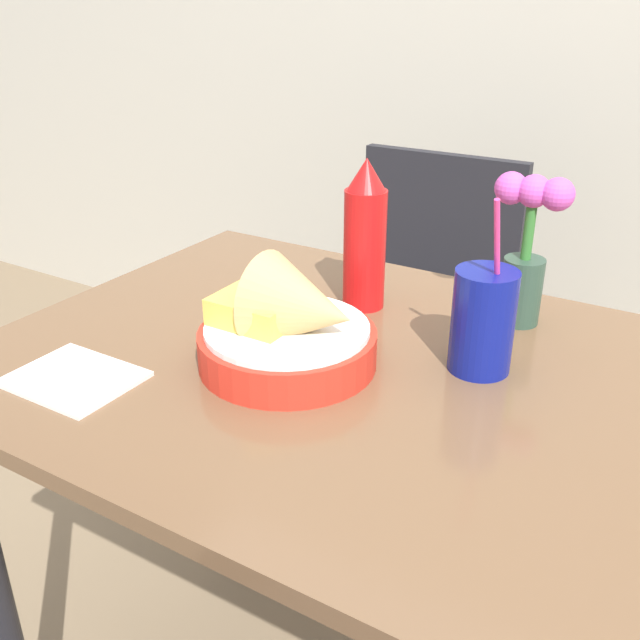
{
  "coord_description": "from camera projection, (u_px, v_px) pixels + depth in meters",
  "views": [
    {
      "loc": [
        0.41,
        -0.74,
        1.23
      ],
      "look_at": [
        -0.03,
        -0.01,
        0.83
      ],
      "focal_mm": 40.0,
      "sensor_mm": 36.0,
      "label": 1
    }
  ],
  "objects": [
    {
      "name": "food_basket",
      "position": [
        292.0,
        329.0,
        0.93
      ],
      "size": [
        0.24,
        0.24,
        0.15
      ],
      "color": "red",
      "rests_on": "dining_table"
    },
    {
      "name": "drink_cup",
      "position": [
        483.0,
        324.0,
        0.92
      ],
      "size": [
        0.08,
        0.08,
        0.24
      ],
      "color": "navy",
      "rests_on": "dining_table"
    },
    {
      "name": "dining_table",
      "position": [
        344.0,
        440.0,
        1.01
      ],
      "size": [
        0.98,
        0.74,
        0.77
      ],
      "color": "brown",
      "rests_on": "ground_plane"
    },
    {
      "name": "ketchup_bottle",
      "position": [
        365.0,
        237.0,
        1.08
      ],
      "size": [
        0.07,
        0.07,
        0.23
      ],
      "color": "red",
      "rests_on": "dining_table"
    },
    {
      "name": "flower_vase",
      "position": [
        527.0,
        246.0,
        1.02
      ],
      "size": [
        0.11,
        0.06,
        0.22
      ],
      "color": "#2D4738",
      "rests_on": "dining_table"
    },
    {
      "name": "napkin",
      "position": [
        74.0,
        378.0,
        0.91
      ],
      "size": [
        0.16,
        0.13,
        0.01
      ],
      "color": "white",
      "rests_on": "dining_table"
    },
    {
      "name": "chair_far_window",
      "position": [
        421.0,
        310.0,
        1.73
      ],
      "size": [
        0.4,
        0.4,
        0.88
      ],
      "color": "black",
      "rests_on": "ground_plane"
    }
  ]
}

